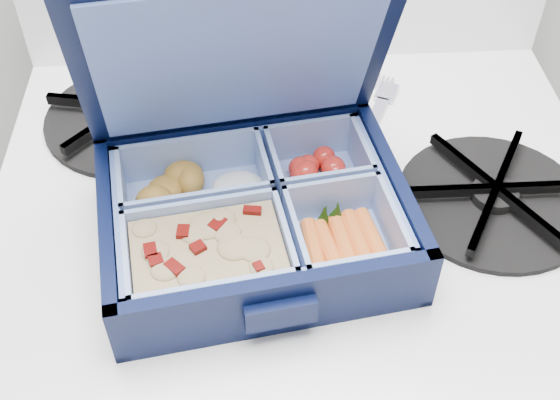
{
  "coord_description": "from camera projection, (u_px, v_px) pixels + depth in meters",
  "views": [
    {
      "loc": [
        0.55,
        1.28,
        1.26
      ],
      "look_at": [
        0.58,
        1.67,
        0.86
      ],
      "focal_mm": 45.0,
      "sensor_mm": 36.0,
      "label": 1
    }
  ],
  "objects": [
    {
      "name": "burner_grate",
      "position": [
        495.0,
        193.0,
        0.6
      ],
      "size": [
        0.17,
        0.17,
        0.02
      ],
      "primitive_type": "cylinder",
      "rotation": [
        0.0,
        0.0,
        -0.0
      ],
      "color": "black",
      "rests_on": "stove"
    },
    {
      "name": "bento_box",
      "position": [
        255.0,
        217.0,
        0.56
      ],
      "size": [
        0.26,
        0.22,
        0.06
      ],
      "primitive_type": null,
      "rotation": [
        0.0,
        0.0,
        0.15
      ],
      "color": "black",
      "rests_on": "stove"
    },
    {
      "name": "fork",
      "position": [
        363.0,
        142.0,
        0.66
      ],
      "size": [
        0.09,
        0.17,
        0.01
      ],
      "primitive_type": null,
      "rotation": [
        0.0,
        0.0,
        -0.43
      ],
      "color": "silver",
      "rests_on": "stove"
    },
    {
      "name": "burner_grate_rear",
      "position": [
        132.0,
        112.0,
        0.68
      ],
      "size": [
        0.2,
        0.2,
        0.02
      ],
      "primitive_type": "cylinder",
      "rotation": [
        0.0,
        0.0,
        -0.2
      ],
      "color": "black",
      "rests_on": "stove"
    }
  ]
}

